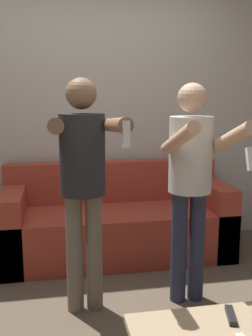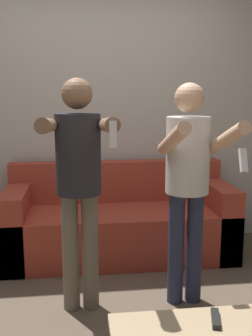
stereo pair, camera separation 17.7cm
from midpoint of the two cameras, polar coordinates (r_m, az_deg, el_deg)
The scene contains 6 objects.
ground_plane at distance 2.64m, azimuth -3.44°, elevation -22.60°, with size 14.00×14.00×0.00m, color brown.
wall_back at distance 3.81m, azimuth -6.69°, elevation 9.11°, with size 6.40×0.06×2.70m.
couch at distance 3.60m, azimuth -2.78°, elevation -8.08°, with size 2.00×0.76×0.82m.
person_standing_left at distance 2.51m, azimuth -8.25°, elevation -0.58°, with size 0.41×0.78×1.55m.
person_standing_right at distance 2.65m, azimuth 7.57°, elevation -0.61°, with size 0.41×0.68×1.52m.
remote_far at distance 1.99m, azimuth 12.38°, elevation -20.19°, with size 0.08×0.15×0.02m.
Camera 1 is at (-0.34, -2.18, 1.44)m, focal length 42.00 mm.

